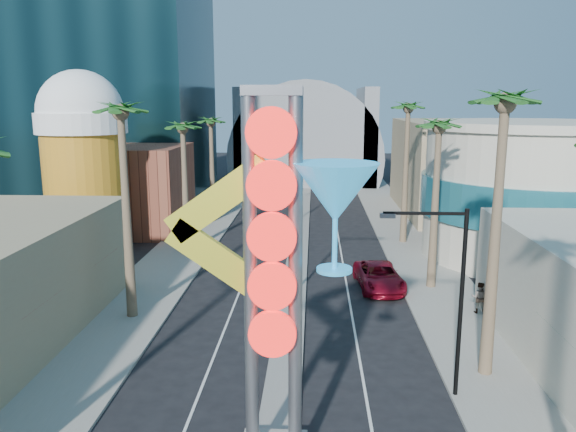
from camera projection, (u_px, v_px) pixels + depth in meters
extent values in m
cube|color=gray|center=(194.00, 237.00, 50.51)|extent=(5.00, 100.00, 0.15)
cube|color=gray|center=(407.00, 239.00, 49.63)|extent=(5.00, 100.00, 0.15)
cube|color=gray|center=(300.00, 231.00, 53.01)|extent=(1.60, 84.00, 0.15)
cube|color=brown|center=(131.00, 188.00, 52.95)|extent=(10.00, 10.00, 8.00)
cube|color=tan|center=(450.00, 167.00, 61.07)|extent=(10.00, 20.00, 10.00)
cylinder|color=orange|center=(86.00, 191.00, 44.97)|extent=(6.40, 6.40, 10.00)
cylinder|color=white|center=(81.00, 123.00, 43.88)|extent=(7.00, 7.00, 1.60)
sphere|color=white|center=(81.00, 113.00, 43.72)|extent=(6.60, 6.60, 6.60)
cylinder|color=beige|center=(530.00, 195.00, 43.36)|extent=(16.00, 16.00, 10.00)
cylinder|color=#217182|center=(530.00, 195.00, 43.36)|extent=(16.60, 16.60, 3.00)
cylinder|color=beige|center=(537.00, 125.00, 42.30)|extent=(16.60, 16.60, 0.60)
cylinder|color=slate|center=(306.00, 155.00, 85.48)|extent=(22.00, 16.00, 22.00)
cube|color=slate|center=(247.00, 135.00, 85.29)|extent=(2.00, 16.00, 14.00)
cube|color=slate|center=(366.00, 135.00, 84.47)|extent=(2.00, 16.00, 14.00)
cylinder|color=slate|center=(251.00, 284.00, 17.50)|extent=(0.44, 0.44, 12.00)
cylinder|color=slate|center=(295.00, 284.00, 17.43)|extent=(0.44, 0.44, 12.00)
cube|color=slate|center=(272.00, 90.00, 16.28)|extent=(1.80, 0.50, 0.30)
cylinder|color=red|center=(271.00, 133.00, 16.18)|extent=(1.50, 0.25, 1.50)
cylinder|color=red|center=(271.00, 186.00, 16.49)|extent=(1.50, 0.25, 1.50)
cylinder|color=red|center=(272.00, 237.00, 16.80)|extent=(1.50, 0.25, 1.50)
cylinder|color=red|center=(272.00, 286.00, 17.11)|extent=(1.50, 0.25, 1.50)
cylinder|color=red|center=(272.00, 334.00, 17.43)|extent=(1.50, 0.25, 1.50)
cube|color=yellow|center=(220.00, 198.00, 17.00)|extent=(3.47, 0.25, 2.80)
cube|color=yellow|center=(221.00, 262.00, 17.40)|extent=(3.47, 0.25, 2.80)
cone|color=#2598D5|center=(336.00, 193.00, 16.80)|extent=(2.60, 2.60, 1.80)
cylinder|color=#2598D5|center=(335.00, 244.00, 17.12)|extent=(0.16, 0.16, 1.60)
cylinder|color=#2598D5|center=(334.00, 270.00, 17.28)|extent=(1.10, 1.10, 0.12)
cylinder|color=black|center=(293.00, 235.00, 34.60)|extent=(0.18, 0.18, 8.00)
cube|color=black|center=(323.00, 174.00, 33.76)|extent=(3.60, 0.12, 0.12)
cube|color=slate|center=(350.00, 176.00, 33.70)|extent=(0.60, 0.25, 0.18)
cylinder|color=black|center=(302.00, 181.00, 58.09)|extent=(0.18, 0.18, 8.00)
cube|color=black|center=(285.00, 144.00, 57.40)|extent=(3.60, 0.12, 0.12)
cube|color=slate|center=(269.00, 145.00, 57.50)|extent=(0.60, 0.25, 0.18)
cylinder|color=black|center=(461.00, 306.00, 22.53)|extent=(0.18, 0.18, 8.00)
cube|color=black|center=(425.00, 213.00, 21.84)|extent=(3.24, 0.12, 0.12)
cube|color=slate|center=(388.00, 216.00, 21.93)|extent=(0.60, 0.25, 0.18)
cylinder|color=brown|center=(127.00, 219.00, 30.75)|extent=(0.40, 0.40, 11.50)
sphere|color=#1A501B|center=(120.00, 112.00, 29.59)|extent=(2.40, 2.40, 2.40)
cylinder|color=brown|center=(185.00, 192.00, 44.60)|extent=(0.40, 0.40, 10.00)
sphere|color=#1A501B|center=(183.00, 128.00, 43.59)|extent=(2.40, 2.40, 2.40)
cylinder|color=brown|center=(212.00, 173.00, 56.34)|extent=(0.40, 0.40, 10.00)
sphere|color=#1A501B|center=(211.00, 123.00, 55.34)|extent=(2.40, 2.40, 2.40)
cylinder|color=brown|center=(494.00, 246.00, 24.00)|extent=(0.40, 0.40, 12.00)
sphere|color=#1A501B|center=(505.00, 103.00, 22.80)|extent=(2.40, 2.40, 2.40)
cylinder|color=brown|center=(435.00, 210.00, 35.90)|extent=(0.40, 0.40, 10.50)
sphere|color=#1A501B|center=(439.00, 127.00, 34.84)|extent=(2.40, 2.40, 2.40)
cylinder|color=brown|center=(405.00, 177.00, 47.54)|extent=(0.40, 0.40, 11.50)
sphere|color=#1A501B|center=(408.00, 108.00, 46.38)|extent=(2.40, 2.40, 2.40)
imported|color=maroon|center=(379.00, 276.00, 36.77)|extent=(3.22, 6.07, 1.63)
imported|color=gray|center=(479.00, 298.00, 32.08)|extent=(1.07, 0.96, 1.82)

